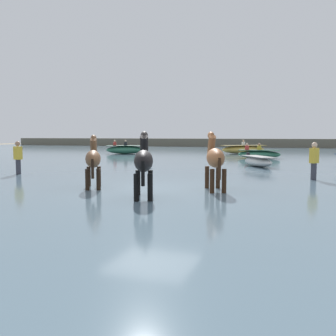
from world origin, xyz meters
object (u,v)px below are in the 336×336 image
boat_distant_east (125,150)px  boat_near_port (259,154)px  person_onlooker_left (18,160)px  person_onlooker_right (314,163)px  horse_lead_bay (93,160)px  channel_buoy (149,164)px  horse_flank_chestnut (215,159)px  horse_trailing_black (144,163)px  boat_near_starboard (243,149)px  boat_far_inshore (258,161)px

boat_distant_east → boat_near_port: bearing=-12.8°
person_onlooker_left → person_onlooker_right: same height
horse_lead_bay → boat_distant_east: bearing=113.4°
channel_buoy → horse_flank_chestnut: bearing=-53.6°
person_onlooker_left → horse_trailing_black: bearing=-26.8°
horse_trailing_black → boat_distant_east: horse_trailing_black is taller
boat_near_starboard → horse_trailing_black: bearing=-87.8°
boat_near_starboard → person_onlooker_right: (5.18, -18.65, 0.22)m
channel_buoy → boat_far_inshore: bearing=28.6°
horse_flank_chestnut → boat_near_starboard: size_ratio=0.50×
person_onlooker_right → channel_buoy: bearing=160.6°
boat_far_inshore → person_onlooker_right: size_ratio=1.67×
horse_trailing_black → horse_flank_chestnut: horse_trailing_black is taller
person_onlooker_left → person_onlooker_right: (11.44, 1.93, 0.00)m
boat_near_port → channel_buoy: boat_near_port is taller
horse_lead_bay → channel_buoy: bearing=98.6°
boat_near_starboard → boat_distant_east: bearing=-158.2°
boat_near_starboard → channel_buoy: (-2.28, -16.02, -0.19)m
horse_trailing_black → boat_far_inshore: horse_trailing_black is taller
boat_near_port → channel_buoy: size_ratio=3.80×
horse_flank_chestnut → person_onlooker_left: horse_flank_chestnut is taller
horse_flank_chestnut → person_onlooker_left: size_ratio=1.22×
horse_lead_bay → person_onlooker_left: bearing=153.6°
horse_trailing_black → person_onlooker_right: bearing=52.6°
horse_lead_bay → horse_flank_chestnut: size_ratio=0.95×
boat_near_port → person_onlooker_left: size_ratio=1.80×
horse_lead_bay → boat_near_port: (3.21, 16.65, -0.54)m
boat_far_inshore → channel_buoy: channel_buoy is taller
person_onlooker_right → horse_lead_bay: bearing=-145.3°
horse_trailing_black → horse_lead_bay: bearing=152.3°
horse_flank_chestnut → boat_near_port: 15.92m
horse_trailing_black → horse_flank_chestnut: size_ratio=1.00×
horse_flank_chestnut → channel_buoy: horse_flank_chestnut is taller
boat_near_starboard → channel_buoy: size_ratio=5.19×
boat_distant_east → person_onlooker_right: bearing=-45.2°
horse_lead_bay → boat_far_inshore: bearing=68.4°
boat_far_inshore → channel_buoy: bearing=-151.4°
person_onlooker_right → person_onlooker_left: bearing=-170.4°
boat_near_starboard → person_onlooker_right: bearing=-74.5°
horse_flank_chestnut → horse_lead_bay: bearing=-168.3°
horse_lead_bay → person_onlooker_left: horse_lead_bay is taller
boat_distant_east → person_onlooker_left: (3.29, -16.75, 0.22)m
boat_near_starboard → person_onlooker_left: (-6.25, -20.58, 0.22)m
boat_near_starboard → boat_far_inshore: boat_near_starboard is taller
boat_distant_east → channel_buoy: size_ratio=4.59×
boat_far_inshore → boat_near_port: size_ratio=0.93×
person_onlooker_right → boat_far_inshore: bearing=115.4°
horse_trailing_black → boat_far_inshore: (1.72, 10.89, -0.64)m
person_onlooker_right → channel_buoy: size_ratio=2.11×
boat_near_port → boat_near_starboard: bearing=107.2°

